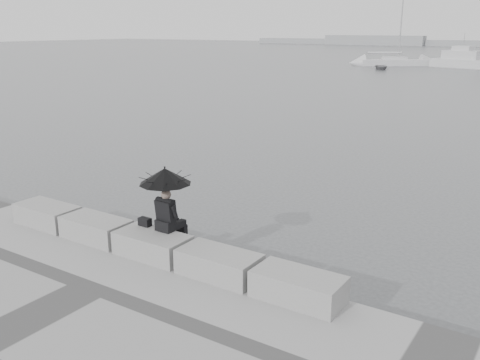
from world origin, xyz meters
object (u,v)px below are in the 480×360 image
Objects in this scene: sailboat_left at (394,62)px; dinghy at (381,67)px; seated_person at (165,185)px; motor_cruiser at (469,61)px.

sailboat_left reaches higher than dinghy.
sailboat_left is 3.76× the size of dinghy.
dinghy is at bearing 105.04° from seated_person.
seated_person is 0.14× the size of motor_cruiser.
seated_person is at bearing -101.48° from dinghy.
seated_person is 69.22m from sailboat_left.
seated_person is 61.36m from dinghy.
sailboat_left is 1.28× the size of motor_cruiser.
sailboat_left is 9.66m from motor_cruiser.
sailboat_left is at bearing 104.06° from seated_person.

